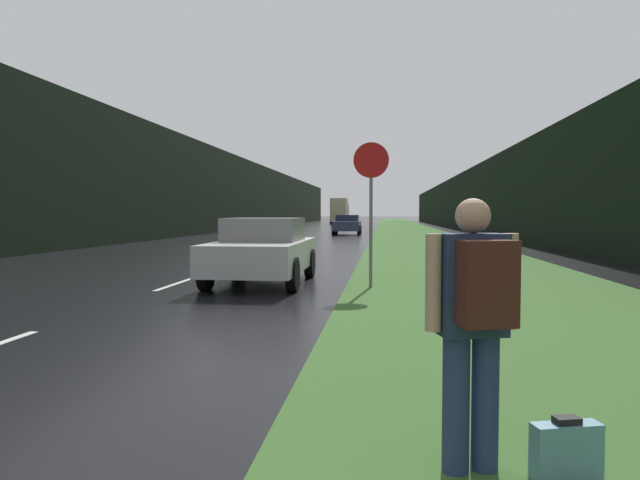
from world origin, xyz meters
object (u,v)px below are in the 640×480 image
suitcase (566,452)px  stop_sign (371,197)px  delivery_truck (340,211)px  hitchhiker_with_backpack (474,318)px  car_passing_near (263,250)px  car_passing_far (347,225)px

suitcase → stop_sign: bearing=83.4°
suitcase → delivery_truck: (-7.61, 80.48, 1.76)m
hitchhiker_with_backpack → delivery_truck: size_ratio=0.21×
stop_sign → hitchhiker_with_backpack: bearing=-84.6°
car_passing_near → car_passing_far: (-0.00, 29.29, 0.00)m
hitchhiker_with_backpack → car_passing_far: bearing=79.3°
hitchhiker_with_backpack → car_passing_near: size_ratio=0.39×
stop_sign → car_passing_far: (-2.44, 29.91, -1.16)m
suitcase → car_passing_near: bearing=96.9°
hitchhiker_with_backpack → delivery_truck: delivery_truck is taller
stop_sign → car_passing_far: size_ratio=0.76×
delivery_truck → stop_sign: bearing=-85.0°
stop_sign → car_passing_near: (-2.44, 0.62, -1.16)m
delivery_truck → hitchhiker_with_backpack: bearing=-85.0°
suitcase → car_passing_near: 9.95m
hitchhiker_with_backpack → car_passing_far: size_ratio=0.41×
hitchhiker_with_backpack → suitcase: (0.53, -0.01, -0.78)m
car_passing_near → car_passing_far: bearing=-90.0°
stop_sign → hitchhiker_with_backpack: size_ratio=1.83×
hitchhiker_with_backpack → car_passing_far: hitchhiker_with_backpack is taller
stop_sign → car_passing_near: size_ratio=0.72×
stop_sign → hitchhiker_with_backpack: (0.81, -8.54, -0.95)m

